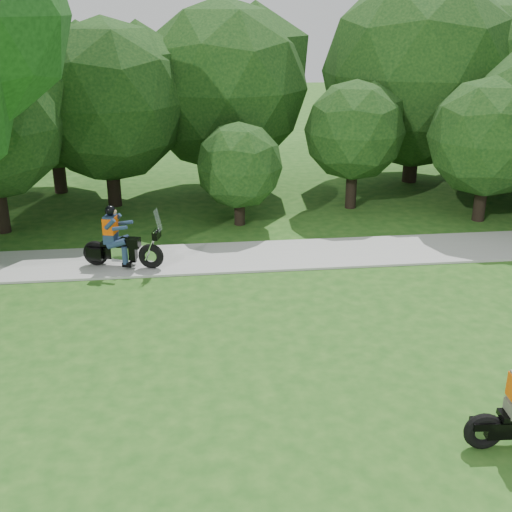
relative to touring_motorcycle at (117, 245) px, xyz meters
name	(u,v)px	position (x,y,z in m)	size (l,w,h in m)	color
ground	(439,432)	(5.66, -7.61, -0.66)	(100.00, 100.00, 0.00)	#1F4F16
walkway	(329,253)	(5.66, 0.39, -0.63)	(60.00, 2.20, 0.06)	#A4A49F
tree_line	(312,90)	(6.45, 7.10, 2.96)	(40.02, 12.72, 7.69)	black
touring_motorcycle	(117,245)	(0.00, 0.00, 0.00)	(2.14, 1.04, 1.65)	black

